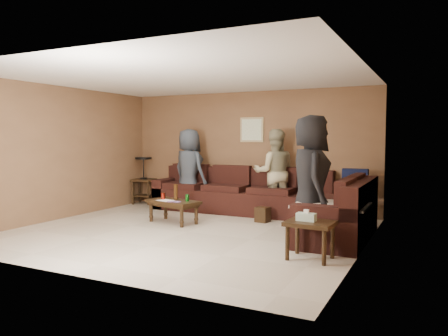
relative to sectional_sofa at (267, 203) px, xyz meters
The scene contains 10 objects.
room 2.18m from the sectional_sofa, 118.22° to the right, with size 5.60×5.50×2.50m.
sectional_sofa is the anchor object (origin of this frame).
coffee_table 1.73m from the sectional_sofa, 145.89° to the right, with size 1.07×0.71×0.69m.
end_table_left 3.39m from the sectional_sofa, 168.49° to the left, with size 0.57×0.57×1.08m.
side_table_right 2.61m from the sectional_sofa, 57.59° to the right, with size 0.61×0.51×0.63m.
waste_bin 0.26m from the sectional_sofa, 95.40° to the right, with size 0.23×0.23×0.27m, color black.
wall_art 1.82m from the sectional_sofa, 126.63° to the left, with size 0.52×0.04×0.52m.
person_left 2.04m from the sectional_sofa, 167.78° to the left, with size 0.84×0.55×1.72m, color #313944.
person_middle 0.76m from the sectional_sofa, 96.02° to the left, with size 0.83×0.64×1.70m, color tan.
person_right 1.81m from the sectional_sofa, 47.45° to the right, with size 0.91×0.59×1.87m, color black.
Camera 1 is at (3.64, -6.03, 1.54)m, focal length 35.00 mm.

